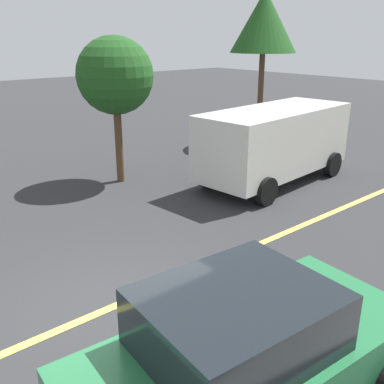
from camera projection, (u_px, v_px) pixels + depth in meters
The scene contains 6 objects.
ground_plane at pixel (105, 311), 7.08m from camera, with size 80.00×80.00×0.00m, color #2D2D30.
lane_marking_centre at pixel (236, 254), 8.89m from camera, with size 28.00×0.16×0.01m, color #E0D14C.
white_van at pixel (274, 141), 12.90m from camera, with size 5.37×2.66×2.20m.
car_green_crossing at pixel (245, 352), 4.93m from camera, with size 4.31×2.31×1.67m.
tree_left_verge at pixel (264, 22), 16.36m from camera, with size 2.51×2.51×5.80m.
tree_centre_verge at pixel (115, 76), 12.34m from camera, with size 2.18×2.18×4.22m.
Camera 1 is at (-2.79, -5.51, 4.20)m, focal length 41.04 mm.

